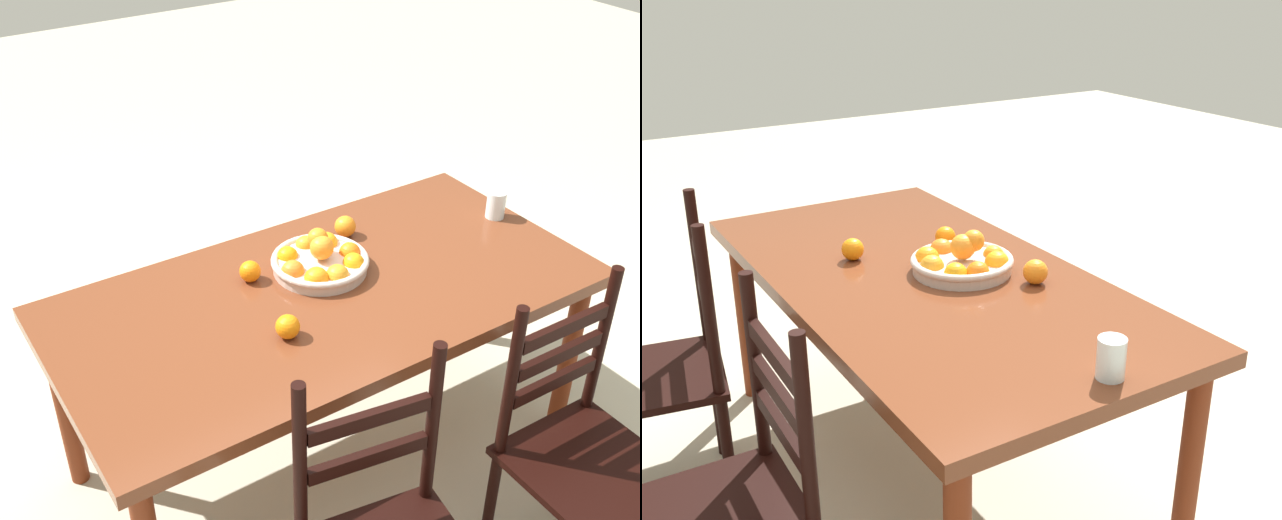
{
  "view_description": "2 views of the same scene",
  "coord_description": "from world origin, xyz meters",
  "views": [
    {
      "loc": [
        1.17,
        1.77,
        2.2
      ],
      "look_at": [
        -0.05,
        -0.11,
        0.78
      ],
      "focal_mm": 44.56,
      "sensor_mm": 36.0,
      "label": 1
    },
    {
      "loc": [
        -1.97,
        1.08,
        1.67
      ],
      "look_at": [
        -0.05,
        -0.11,
        0.78
      ],
      "focal_mm": 42.99,
      "sensor_mm": 36.0,
      "label": 2
    }
  ],
  "objects": [
    {
      "name": "drinking_glass",
      "position": [
        -0.8,
        -0.06,
        0.79
      ],
      "size": [
        0.07,
        0.07,
        0.1
      ],
      "primitive_type": "cylinder",
      "color": "silver",
      "rests_on": "dining_table"
    },
    {
      "name": "ground_plane",
      "position": [
        0.0,
        0.0,
        0.0
      ],
      "size": [
        12.0,
        12.0,
        0.0
      ],
      "primitive_type": "plane",
      "color": "#B1AA93"
    },
    {
      "name": "fruit_bowl",
      "position": [
        -0.05,
        -0.11,
        0.78
      ],
      "size": [
        0.33,
        0.33,
        0.14
      ],
      "color": "beige",
      "rests_on": "dining_table"
    },
    {
      "name": "chair_near_window",
      "position": [
        -0.4,
        0.76,
        0.44
      ],
      "size": [
        0.44,
        0.44,
        0.96
      ],
      "rotation": [
        0.0,
        0.0,
        3.12
      ],
      "color": "black",
      "rests_on": "ground"
    },
    {
      "name": "orange_loose_1",
      "position": [
        -0.25,
        -0.25,
        0.78
      ],
      "size": [
        0.08,
        0.08,
        0.08
      ],
      "primitive_type": "sphere",
      "color": "orange",
      "rests_on": "dining_table"
    },
    {
      "name": "orange_loose_2",
      "position": [
        0.18,
        -0.18,
        0.77
      ],
      "size": [
        0.07,
        0.07,
        0.07
      ],
      "primitive_type": "sphere",
      "color": "orange",
      "rests_on": "dining_table"
    },
    {
      "name": "orange_loose_0",
      "position": [
        0.23,
        0.15,
        0.78
      ],
      "size": [
        0.07,
        0.07,
        0.07
      ],
      "primitive_type": "sphere",
      "color": "orange",
      "rests_on": "dining_table"
    },
    {
      "name": "dining_table",
      "position": [
        0.0,
        0.0,
        0.67
      ],
      "size": [
        1.77,
        0.9,
        0.74
      ],
      "color": "brown",
      "rests_on": "ground"
    }
  ]
}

